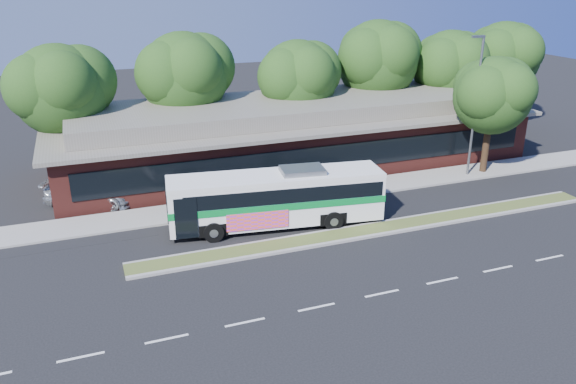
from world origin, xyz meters
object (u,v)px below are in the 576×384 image
(transit_bus, at_px, (277,195))
(sedan, at_px, (90,193))
(lamp_post, at_px, (475,103))
(sidewalk_tree, at_px, (496,93))

(transit_bus, distance_m, sedan, 11.32)
(transit_bus, bearing_deg, lamp_post, 19.55)
(sedan, xyz_separation_m, sidewalk_tree, (25.39, -3.22, 4.60))
(transit_bus, distance_m, sidewalk_tree, 16.92)
(lamp_post, bearing_deg, sidewalk_tree, 9.49)
(sedan, bearing_deg, transit_bus, -101.17)
(lamp_post, height_order, sidewalk_tree, lamp_post)
(lamp_post, distance_m, sidewalk_tree, 1.87)
(lamp_post, bearing_deg, sedan, 171.50)
(lamp_post, xyz_separation_m, sedan, (-23.59, 3.52, -4.16))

